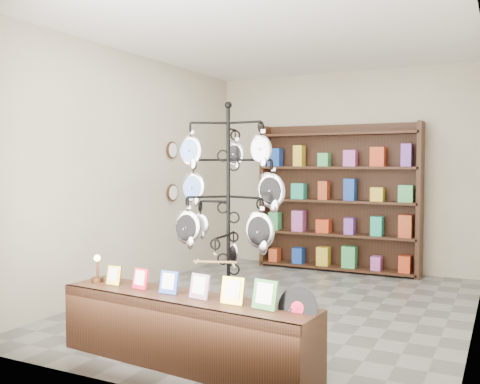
# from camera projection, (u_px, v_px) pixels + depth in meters

# --- Properties ---
(ground) EXTENTS (5.00, 5.00, 0.00)m
(ground) POSITION_uv_depth(u_px,v_px,m) (280.00, 306.00, 6.02)
(ground) COLOR slate
(ground) RESTS_ON ground
(room_envelope) EXTENTS (5.00, 5.00, 5.00)m
(room_envelope) POSITION_uv_depth(u_px,v_px,m) (280.00, 142.00, 5.93)
(room_envelope) COLOR #BDB398
(room_envelope) RESTS_ON ground
(display_tree) EXTENTS (1.15, 1.12, 2.22)m
(display_tree) POSITION_uv_depth(u_px,v_px,m) (228.00, 197.00, 5.26)
(display_tree) COLOR black
(display_tree) RESTS_ON ground
(front_shelf) EXTENTS (2.28, 0.66, 0.80)m
(front_shelf) POSITION_uv_depth(u_px,v_px,m) (184.00, 330.00, 4.26)
(front_shelf) COLOR black
(front_shelf) RESTS_ON ground
(back_shelving) EXTENTS (2.42, 0.36, 2.20)m
(back_shelving) POSITION_uv_depth(u_px,v_px,m) (338.00, 202.00, 8.02)
(back_shelving) COLOR black
(back_shelving) RESTS_ON ground
(wall_clocks) EXTENTS (0.03, 0.24, 0.84)m
(wall_clocks) POSITION_uv_depth(u_px,v_px,m) (172.00, 171.00, 7.54)
(wall_clocks) COLOR black
(wall_clocks) RESTS_ON ground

